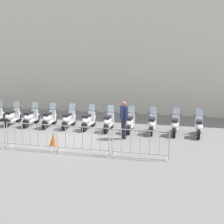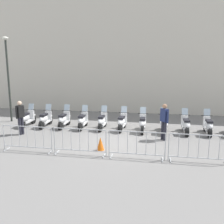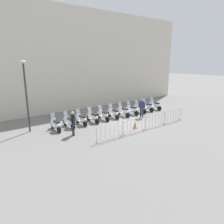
# 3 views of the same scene
# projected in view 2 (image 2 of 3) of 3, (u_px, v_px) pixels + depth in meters

# --- Properties ---
(ground_plane) EXTENTS (120.00, 120.00, 0.00)m
(ground_plane) POSITION_uv_depth(u_px,v_px,m) (116.00, 141.00, 11.56)
(ground_plane) COLOR slate
(building_facade) EXTENTS (28.05, 6.47, 10.19)m
(building_facade) POSITION_uv_depth(u_px,v_px,m) (134.00, 43.00, 18.46)
(building_facade) COLOR beige
(building_facade) RESTS_ON ground
(motorcycle_0) EXTENTS (0.64, 1.72, 1.24)m
(motorcycle_0) POSITION_uv_depth(u_px,v_px,m) (27.00, 119.00, 14.26)
(motorcycle_0) COLOR black
(motorcycle_0) RESTS_ON ground
(motorcycle_1) EXTENTS (0.57, 1.73, 1.24)m
(motorcycle_1) POSITION_uv_depth(u_px,v_px,m) (45.00, 119.00, 14.10)
(motorcycle_1) COLOR black
(motorcycle_1) RESTS_ON ground
(motorcycle_2) EXTENTS (0.60, 1.72, 1.24)m
(motorcycle_2) POSITION_uv_depth(u_px,v_px,m) (64.00, 120.00, 13.96)
(motorcycle_2) COLOR black
(motorcycle_2) RESTS_ON ground
(motorcycle_3) EXTENTS (0.58, 1.73, 1.24)m
(motorcycle_3) POSITION_uv_depth(u_px,v_px,m) (83.00, 121.00, 13.74)
(motorcycle_3) COLOR black
(motorcycle_3) RESTS_ON ground
(motorcycle_4) EXTENTS (0.61, 1.72, 1.24)m
(motorcycle_4) POSITION_uv_depth(u_px,v_px,m) (102.00, 121.00, 13.59)
(motorcycle_4) COLOR black
(motorcycle_4) RESTS_ON ground
(motorcycle_5) EXTENTS (0.68, 1.71, 1.24)m
(motorcycle_5) POSITION_uv_depth(u_px,v_px,m) (122.00, 122.00, 13.38)
(motorcycle_5) COLOR black
(motorcycle_5) RESTS_ON ground
(motorcycle_6) EXTENTS (0.59, 1.72, 1.24)m
(motorcycle_6) POSITION_uv_depth(u_px,v_px,m) (143.00, 123.00, 13.10)
(motorcycle_6) COLOR black
(motorcycle_6) RESTS_ON ground
(motorcycle_7) EXTENTS (0.57, 1.73, 1.24)m
(motorcycle_7) POSITION_uv_depth(u_px,v_px,m) (164.00, 124.00, 12.93)
(motorcycle_7) COLOR black
(motorcycle_7) RESTS_ON ground
(motorcycle_8) EXTENTS (0.58, 1.72, 1.24)m
(motorcycle_8) POSITION_uv_depth(u_px,v_px,m) (186.00, 125.00, 12.76)
(motorcycle_8) COLOR black
(motorcycle_8) RESTS_ON ground
(motorcycle_9) EXTENTS (0.63, 1.72, 1.24)m
(motorcycle_9) POSITION_uv_depth(u_px,v_px,m) (208.00, 126.00, 12.58)
(motorcycle_9) COLOR black
(motorcycle_9) RESTS_ON ground
(barrier_segment_0) EXTENTS (2.13, 0.73, 1.07)m
(barrier_segment_0) POSITION_uv_depth(u_px,v_px,m) (27.00, 139.00, 10.17)
(barrier_segment_0) COLOR #B2B5B7
(barrier_segment_0) RESTS_ON ground
(barrier_segment_1) EXTENTS (2.13, 0.73, 1.07)m
(barrier_segment_1) POSITION_uv_depth(u_px,v_px,m) (80.00, 142.00, 9.77)
(barrier_segment_1) COLOR #B2B5B7
(barrier_segment_1) RESTS_ON ground
(barrier_segment_2) EXTENTS (2.13, 0.73, 1.07)m
(barrier_segment_2) POSITION_uv_depth(u_px,v_px,m) (137.00, 145.00, 9.37)
(barrier_segment_2) COLOR #B2B5B7
(barrier_segment_2) RESTS_ON ground
(barrier_segment_3) EXTENTS (2.13, 0.73, 1.07)m
(barrier_segment_3) POSITION_uv_depth(u_px,v_px,m) (199.00, 149.00, 8.98)
(barrier_segment_3) COLOR #B2B5B7
(barrier_segment_3) RESTS_ON ground
(street_lamp) EXTENTS (0.36, 0.36, 5.13)m
(street_lamp) POSITION_uv_depth(u_px,v_px,m) (8.00, 71.00, 15.01)
(street_lamp) COLOR #2D332D
(street_lamp) RESTS_ON ground
(officer_near_row_end) EXTENTS (0.35, 0.51, 1.73)m
(officer_near_row_end) POSITION_uv_depth(u_px,v_px,m) (20.00, 116.00, 12.48)
(officer_near_row_end) COLOR #23232D
(officer_near_row_end) RESTS_ON ground
(officer_mid_plaza) EXTENTS (0.37, 0.49, 1.73)m
(officer_mid_plaza) POSITION_uv_depth(u_px,v_px,m) (164.00, 120.00, 11.57)
(officer_mid_plaza) COLOR #23232D
(officer_mid_plaza) RESTS_ON ground
(traffic_cone) EXTENTS (0.32, 0.32, 0.55)m
(traffic_cone) POSITION_uv_depth(u_px,v_px,m) (100.00, 144.00, 10.35)
(traffic_cone) COLOR orange
(traffic_cone) RESTS_ON ground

